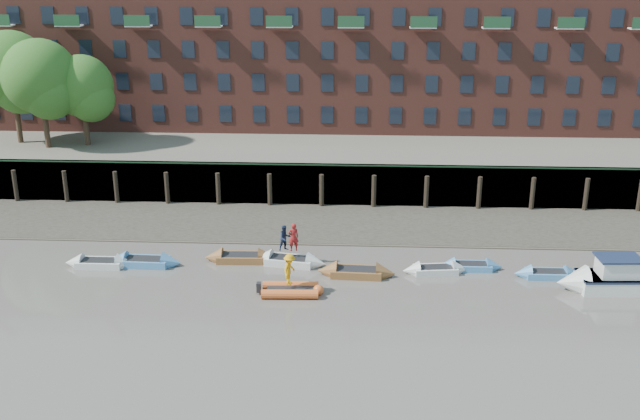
# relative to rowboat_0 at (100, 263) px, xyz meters

# --- Properties ---
(ground) EXTENTS (220.00, 220.00, 0.00)m
(ground) POSITION_rel_rowboat_0_xyz_m (15.38, -9.69, -0.23)
(ground) COLOR #605953
(ground) RESTS_ON ground
(foreshore) EXTENTS (110.00, 8.00, 0.50)m
(foreshore) POSITION_rel_rowboat_0_xyz_m (15.38, 8.31, -0.23)
(foreshore) COLOR #3D382F
(foreshore) RESTS_ON ground
(mud_band) EXTENTS (110.00, 1.60, 0.10)m
(mud_band) POSITION_rel_rowboat_0_xyz_m (15.38, 4.91, -0.23)
(mud_band) COLOR #4C4336
(mud_band) RESTS_ON ground
(river_wall) EXTENTS (110.00, 1.23, 3.30)m
(river_wall) POSITION_rel_rowboat_0_xyz_m (15.38, 12.69, 1.37)
(river_wall) COLOR #2D2A26
(river_wall) RESTS_ON ground
(bank_terrace) EXTENTS (110.00, 28.00, 3.20)m
(bank_terrace) POSITION_rel_rowboat_0_xyz_m (15.38, 26.31, 1.37)
(bank_terrace) COLOR #5E594D
(bank_terrace) RESTS_ON ground
(apartment_terrace) EXTENTS (80.60, 15.56, 20.98)m
(apartment_terrace) POSITION_rel_rowboat_0_xyz_m (15.38, 27.31, 12.60)
(apartment_terrace) COLOR brown
(apartment_terrace) RESTS_ON bank_terrace
(tree_cluster) EXTENTS (11.76, 7.74, 9.40)m
(tree_cluster) POSITION_rel_rowboat_0_xyz_m (-10.23, 17.66, 8.78)
(tree_cluster) COLOR #3A281C
(tree_cluster) RESTS_ON bank_terrace
(rowboat_0) EXTENTS (4.43, 1.30, 1.28)m
(rowboat_0) POSITION_rel_rowboat_0_xyz_m (0.00, 0.00, 0.00)
(rowboat_0) COLOR silver
(rowboat_0) RESTS_ON ground
(rowboat_1) EXTENTS (4.73, 1.51, 1.36)m
(rowboat_1) POSITION_rel_rowboat_0_xyz_m (2.76, 0.33, 0.01)
(rowboat_1) COLOR #4984BA
(rowboat_1) RESTS_ON ground
(rowboat_2) EXTENTS (4.65, 1.48, 1.34)m
(rowboat_2) POSITION_rel_rowboat_0_xyz_m (8.71, 1.29, 0.01)
(rowboat_2) COLOR brown
(rowboat_2) RESTS_ON ground
(rowboat_3) EXTENTS (4.85, 2.13, 1.36)m
(rowboat_3) POSITION_rel_rowboat_0_xyz_m (11.87, 0.93, 0.01)
(rowboat_3) COLOR silver
(rowboat_3) RESTS_ON ground
(rowboat_4) EXTENTS (4.84, 1.63, 1.39)m
(rowboat_4) POSITION_rel_rowboat_0_xyz_m (16.12, -0.62, 0.02)
(rowboat_4) COLOR brown
(rowboat_4) RESTS_ON ground
(rowboat_5) EXTENTS (4.21, 1.68, 1.19)m
(rowboat_5) POSITION_rel_rowboat_0_xyz_m (20.99, 0.07, -0.02)
(rowboat_5) COLOR silver
(rowboat_5) RESTS_ON ground
(rowboat_6) EXTENTS (3.96, 1.15, 1.15)m
(rowboat_6) POSITION_rel_rowboat_0_xyz_m (23.22, 0.73, -0.02)
(rowboat_6) COLOR #4984BA
(rowboat_6) RESTS_ON ground
(rowboat_7) EXTENTS (4.09, 1.20, 1.19)m
(rowboat_7) POSITION_rel_rowboat_0_xyz_m (27.76, -0.23, -0.02)
(rowboat_7) COLOR #4984BA
(rowboat_7) RESTS_ON ground
(rib_tender) EXTENTS (3.61, 1.81, 0.62)m
(rib_tender) POSITION_rel_rowboat_0_xyz_m (12.45, -3.32, 0.04)
(rib_tender) COLOR #D85E27
(rib_tender) RESTS_ON ground
(motor_launch) EXTENTS (6.54, 2.45, 2.66)m
(motor_launch) POSITION_rel_rowboat_0_xyz_m (30.62, -1.85, 0.45)
(motor_launch) COLOR silver
(motor_launch) RESTS_ON ground
(person_rower_a) EXTENTS (0.77, 0.62, 1.83)m
(person_rower_a) POSITION_rel_rowboat_0_xyz_m (12.14, 1.01, 1.60)
(person_rower_a) COLOR maroon
(person_rower_a) RESTS_ON rowboat_3
(person_rower_b) EXTENTS (1.01, 0.94, 1.65)m
(person_rower_b) POSITION_rel_rowboat_0_xyz_m (11.60, 1.06, 1.51)
(person_rower_b) COLOR #19233F
(person_rower_b) RESTS_ON rowboat_3
(person_rib_crew) EXTENTS (1.00, 1.35, 1.87)m
(person_rib_crew) POSITION_rel_rowboat_0_xyz_m (12.27, -3.24, 1.29)
(person_rib_crew) COLOR orange
(person_rib_crew) RESTS_ON rib_tender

